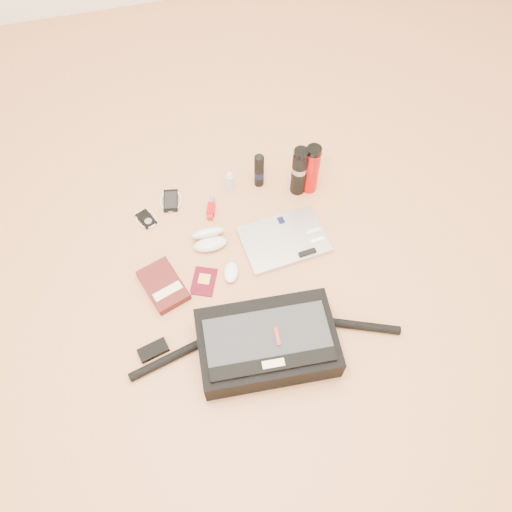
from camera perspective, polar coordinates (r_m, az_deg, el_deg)
name	(u,v)px	position (r m, az deg, el deg)	size (l,w,h in m)	color
ground	(254,282)	(2.05, -0.21, -2.95)	(4.00, 4.00, 0.00)	tan
messenger_bag	(267,343)	(1.87, 1.21, -9.93)	(1.04, 0.35, 0.14)	black
laptop	(284,240)	(2.14, 3.27, 1.86)	(0.37, 0.28, 0.03)	#BABABD
book	(164,285)	(2.05, -10.49, -3.30)	(0.20, 0.25, 0.04)	#491412
passport	(204,281)	(2.06, -5.98, -2.89)	(0.14, 0.16, 0.01)	#4E0414
mouse	(231,272)	(2.05, -2.86, -1.87)	(0.09, 0.11, 0.03)	white
sunglasses_case	(209,239)	(2.13, -5.37, 1.99)	(0.15, 0.12, 0.08)	silver
ipod	(146,219)	(2.26, -12.45, 4.15)	(0.11, 0.11, 0.01)	black
phone	(171,201)	(2.29, -9.71, 6.26)	(0.11, 0.13, 0.01)	black
inhaler	(211,208)	(2.23, -5.15, 5.43)	(0.06, 0.11, 0.03)	#A80611
spray_bottle	(230,182)	(2.27, -2.98, 8.44)	(0.03, 0.03, 0.12)	#B2DFF1
aerosol_can	(259,170)	(2.26, 0.36, 9.77)	(0.06, 0.06, 0.19)	black
thermos_black	(299,171)	(2.21, 4.96, 9.64)	(0.07, 0.07, 0.26)	black
thermos_red	(311,169)	(2.23, 6.36, 9.81)	(0.08, 0.08, 0.26)	#B30908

